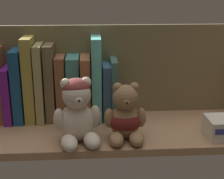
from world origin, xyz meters
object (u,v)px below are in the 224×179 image
object	(u,v)px
book_3	(10,93)
book_13	(115,88)
book_2	(0,84)
book_7	(51,82)
book_12	(106,91)
book_9	(74,87)
teddy_bear_smaller	(125,117)
book_5	(31,79)
book_6	(41,82)
teddy_bear_larger	(77,112)
book_4	(20,85)
book_8	(62,87)
book_10	(86,87)
book_11	(96,78)

from	to	relation	value
book_3	book_13	size ratio (longest dim) A/B	0.90
book_2	book_7	xyz separation A→B (cm)	(14.14, 0.00, 0.39)
book_2	book_13	size ratio (longest dim) A/B	1.20
book_7	book_12	size ratio (longest dim) A/B	1.38
book_9	book_12	world-z (taller)	book_9
book_9	book_13	size ratio (longest dim) A/B	1.05
book_12	teddy_bear_smaller	world-z (taller)	book_12
book_5	book_13	size ratio (longest dim) A/B	1.36
book_6	teddy_bear_smaller	bearing A→B (deg)	-33.99
teddy_bear_larger	book_9	bearing A→B (deg)	95.29
book_2	book_4	xyz separation A→B (cm)	(5.35, 0.00, -0.22)
book_3	book_7	size ratio (longest dim) A/B	0.72
book_8	teddy_bear_larger	world-z (taller)	book_8
book_6	book_2	bearing A→B (deg)	180.00
book_7	teddy_bear_larger	xyz separation A→B (cm)	(8.03, -16.23, -3.19)
book_6	book_12	xyz separation A→B (cm)	(18.70, 0.00, -3.04)
book_7	teddy_bear_smaller	xyz separation A→B (cm)	(19.93, -15.28, -5.17)
book_6	book_8	size ratio (longest dim) A/B	1.19
book_2	teddy_bear_smaller	xyz separation A→B (cm)	(34.06, -15.28, -4.77)
book_3	book_7	bearing A→B (deg)	0.00
book_10	book_11	distance (cm)	4.03
book_5	book_8	bearing A→B (deg)	0.00
book_10	book_11	xyz separation A→B (cm)	(3.06, 0.00, 2.62)
book_3	book_4	distance (cm)	3.73
book_8	book_11	distance (cm)	10.39
book_10	book_11	bearing A→B (deg)	0.00
book_8	book_9	bearing A→B (deg)	0.00
book_5	teddy_bear_larger	distance (cm)	21.62
book_11	teddy_bear_larger	world-z (taller)	book_11
book_6	book_9	world-z (taller)	book_6
teddy_bear_smaller	book_2	bearing A→B (deg)	155.84
book_8	book_13	world-z (taller)	book_8
book_5	book_9	xyz separation A→B (cm)	(12.15, 0.00, -2.70)
book_9	book_12	xyz separation A→B (cm)	(9.43, 0.00, -1.30)
book_13	teddy_bear_larger	distance (cm)	19.29
book_9	book_13	bearing A→B (deg)	0.00
book_2	teddy_bear_larger	world-z (taller)	book_2
book_2	book_8	bearing A→B (deg)	0.00
book_4	book_11	world-z (taller)	book_11
book_2	book_5	size ratio (longest dim) A/B	0.88
book_8	book_9	world-z (taller)	same
book_10	book_8	bearing A→B (deg)	180.00
book_7	book_13	bearing A→B (deg)	0.00
book_6	book_11	bearing A→B (deg)	0.00
book_3	teddy_bear_larger	xyz separation A→B (cm)	(19.66, -16.23, -0.17)
book_10	book_3	bearing A→B (deg)	180.00
book_2	book_5	bearing A→B (deg)	0.00
book_9	book_8	bearing A→B (deg)	180.00
book_7	book_12	world-z (taller)	book_7
book_3	book_9	size ratio (longest dim) A/B	0.86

